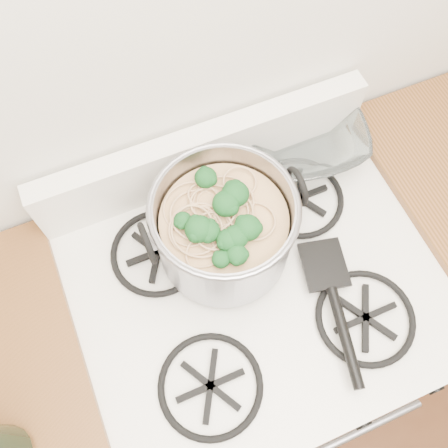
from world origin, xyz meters
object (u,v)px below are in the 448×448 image
stock_pot (224,229)px  glass_bowl (303,139)px  gas_range (249,337)px  spatula (325,263)px

stock_pot → glass_bowl: stock_pot is taller
stock_pot → glass_bowl: bearing=32.1°
stock_pot → glass_bowl: (0.27, 0.17, -0.07)m
gas_range → spatula: size_ratio=2.98×
gas_range → glass_bowl: 0.62m
spatula → glass_bowl: 0.31m
stock_pot → spatula: stock_pot is taller
gas_range → stock_pot: size_ratio=2.93×
stock_pot → gas_range: bearing=-72.0°
spatula → glass_bowl: size_ratio=2.82×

